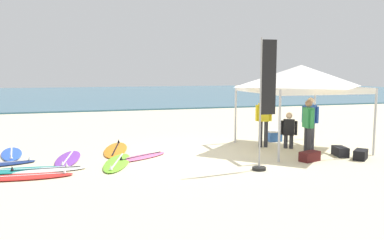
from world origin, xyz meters
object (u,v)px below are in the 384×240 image
(surfboard_lime, at_px, (117,162))
(surfboard_navy, at_px, (1,164))
(surfboard_pink, at_px, (141,157))
(gear_bag_by_pole, at_px, (340,151))
(person_blue, at_px, (310,120))
(gear_bag_on_sand, at_px, (361,155))
(canopy_tent, at_px, (301,76))
(person_black, at_px, (289,129))
(person_yellow, at_px, (264,118))
(surfboard_white, at_px, (46,170))
(person_green, at_px, (308,124))
(cooler_box, at_px, (274,136))
(gear_bag_near_tent, at_px, (310,156))
(surfboard_blue, at_px, (12,154))
(surfboard_orange, at_px, (116,149))
(surfboard_teal, at_px, (27,170))
(surfboard_red, at_px, (25,177))
(surfboard_purple, at_px, (68,159))
(banner_flag, at_px, (264,110))

(surfboard_lime, bearing_deg, surfboard_navy, 167.17)
(surfboard_pink, bearing_deg, gear_bag_by_pole, -13.19)
(person_blue, bearing_deg, gear_bag_on_sand, -68.52)
(canopy_tent, distance_m, person_black, 1.77)
(person_blue, bearing_deg, person_black, 140.97)
(person_yellow, bearing_deg, surfboard_white, -168.11)
(gear_bag_by_pole, bearing_deg, person_green, 169.20)
(person_blue, height_order, cooler_box, person_blue)
(person_yellow, height_order, gear_bag_on_sand, person_yellow)
(surfboard_navy, bearing_deg, gear_bag_near_tent, -12.95)
(cooler_box, bearing_deg, surfboard_blue, 179.35)
(surfboard_white, bearing_deg, gear_bag_on_sand, -7.11)
(cooler_box, bearing_deg, gear_bag_near_tent, -100.12)
(person_yellow, bearing_deg, surfboard_orange, 170.80)
(surfboard_white, bearing_deg, person_green, -2.40)
(canopy_tent, distance_m, person_green, 1.90)
(canopy_tent, relative_size, person_blue, 1.95)
(canopy_tent, distance_m, person_yellow, 1.82)
(surfboard_teal, xyz_separation_m, gear_bag_on_sand, (9.18, -1.21, 0.10))
(surfboard_blue, relative_size, person_yellow, 1.32)
(surfboard_white, height_order, surfboard_teal, same)
(surfboard_red, xyz_separation_m, surfboard_teal, (-0.03, 0.70, -0.00))
(surfboard_purple, xyz_separation_m, surfboard_white, (-0.53, -1.22, 0.00))
(surfboard_white, xyz_separation_m, person_green, (7.43, -0.31, 0.95))
(surfboard_blue, height_order, surfboard_red, same)
(surfboard_red, distance_m, person_green, 7.93)
(surfboard_navy, xyz_separation_m, person_green, (8.65, -1.36, 0.95))
(banner_flag, height_order, gear_bag_by_pole, banner_flag)
(surfboard_purple, bearing_deg, canopy_tent, -2.49)
(surfboard_blue, relative_size, surfboard_navy, 1.21)
(gear_bag_near_tent, xyz_separation_m, cooler_box, (0.58, 3.23, 0.06))
(surfboard_teal, height_order, person_yellow, person_yellow)
(surfboard_purple, bearing_deg, banner_flag, -28.33)
(surfboard_purple, bearing_deg, person_green, -12.50)
(person_green, distance_m, person_yellow, 1.85)
(canopy_tent, height_order, surfboard_navy, canopy_tent)
(surfboard_red, distance_m, cooler_box, 8.68)
(canopy_tent, bearing_deg, surfboard_pink, -179.62)
(surfboard_orange, distance_m, surfboard_red, 3.71)
(surfboard_orange, height_order, person_yellow, person_yellow)
(surfboard_navy, relative_size, banner_flag, 0.55)
(person_black, relative_size, gear_bag_near_tent, 2.00)
(surfboard_pink, distance_m, person_black, 4.98)
(surfboard_white, height_order, person_blue, person_blue)
(surfboard_orange, xyz_separation_m, surfboard_white, (-1.99, -2.22, 0.00))
(gear_bag_near_tent, xyz_separation_m, gear_bag_by_pole, (1.29, 0.37, 0.00))
(surfboard_lime, height_order, surfboard_white, same)
(surfboard_navy, bearing_deg, gear_bag_by_pole, -9.12)
(surfboard_white, distance_m, surfboard_teal, 0.49)
(banner_flag, bearing_deg, person_blue, 37.24)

